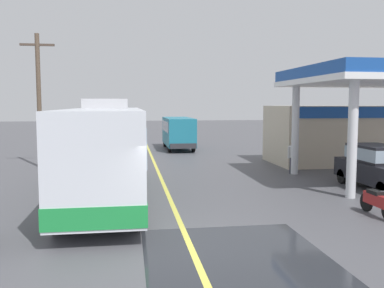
# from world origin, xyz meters

# --- Properties ---
(ground) EXTENTS (120.00, 120.00, 0.00)m
(ground) POSITION_xyz_m (0.00, 20.00, 0.00)
(ground) COLOR #4C4C51
(lane_divider_stripe) EXTENTS (0.16, 50.00, 0.01)m
(lane_divider_stripe) POSITION_xyz_m (0.00, 15.00, 0.00)
(lane_divider_stripe) COLOR #D8CC4C
(lane_divider_stripe) RESTS_ON ground
(wet_puddle_patch) EXTENTS (4.21, 4.72, 0.01)m
(wet_puddle_patch) POSITION_xyz_m (0.94, -0.59, 0.00)
(wet_puddle_patch) COLOR #26282D
(wet_puddle_patch) RESTS_ON ground
(coach_bus_main) EXTENTS (2.60, 11.04, 3.69)m
(coach_bus_main) POSITION_xyz_m (-2.30, 5.82, 1.72)
(coach_bus_main) COLOR silver
(coach_bus_main) RESTS_ON ground
(gas_station_roadside) EXTENTS (9.10, 11.95, 5.10)m
(gas_station_roadside) POSITION_xyz_m (10.41, 11.61, 2.63)
(gas_station_roadside) COLOR #194799
(gas_station_roadside) RESTS_ON ground
(car_at_pump) EXTENTS (1.70, 4.20, 1.82)m
(car_at_pump) POSITION_xyz_m (8.59, 6.01, 1.01)
(car_at_pump) COLOR black
(car_at_pump) RESTS_ON ground
(minibus_opposing_lane) EXTENTS (2.04, 6.13, 2.44)m
(minibus_opposing_lane) POSITION_xyz_m (2.31, 22.64, 1.47)
(minibus_opposing_lane) COLOR teal
(minibus_opposing_lane) RESTS_ON ground
(motorcycle_parked_forecourt) EXTENTS (0.55, 1.80, 0.92)m
(motorcycle_parked_forecourt) POSITION_xyz_m (6.19, 2.20, 0.44)
(motorcycle_parked_forecourt) COLOR black
(motorcycle_parked_forecourt) RESTS_ON ground
(pedestrian_near_pump) EXTENTS (0.55, 0.22, 1.66)m
(pedestrian_near_pump) POSITION_xyz_m (6.68, 10.27, 0.93)
(pedestrian_near_pump) COLOR #33333F
(pedestrian_near_pump) RESTS_ON ground
(utility_pole_roadside) EXTENTS (1.80, 0.24, 7.29)m
(utility_pole_roadside) POSITION_xyz_m (-6.31, 14.28, 3.82)
(utility_pole_roadside) COLOR brown
(utility_pole_roadside) RESTS_ON ground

